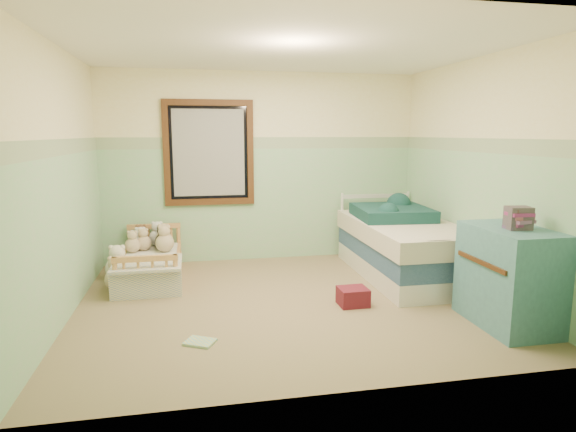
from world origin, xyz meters
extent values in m
cube|color=olive|center=(0.00, 0.00, -0.01)|extent=(4.20, 3.60, 0.02)
cube|color=white|center=(0.00, 0.00, 2.51)|extent=(4.20, 3.60, 0.02)
cube|color=beige|center=(0.00, 1.80, 1.25)|extent=(4.20, 0.04, 2.50)
cube|color=beige|center=(0.00, -1.80, 1.25)|extent=(4.20, 0.04, 2.50)
cube|color=beige|center=(-2.10, 0.00, 1.25)|extent=(0.04, 3.60, 2.50)
cube|color=beige|center=(2.10, 0.00, 1.25)|extent=(0.04, 3.60, 2.50)
cube|color=#83C98A|center=(0.00, 1.79, 0.75)|extent=(4.20, 0.01, 1.50)
cube|color=#4C7F58|center=(0.00, 1.79, 1.57)|extent=(4.20, 0.01, 0.15)
cube|color=#3A200D|center=(-0.70, 1.76, 1.45)|extent=(1.16, 0.06, 1.36)
cube|color=#B2B2B0|center=(-0.70, 1.77, 1.45)|extent=(0.92, 0.01, 1.12)
cube|color=#AB6E45|center=(-1.43, 1.05, 0.09)|extent=(0.67, 1.34, 0.17)
cube|color=white|center=(-1.43, 1.05, 0.23)|extent=(0.61, 1.28, 0.12)
cube|color=#6F87B0|center=(-1.43, 0.63, 0.31)|extent=(0.73, 0.67, 0.03)
sphere|color=brown|center=(-1.58, 1.55, 0.39)|extent=(0.19, 0.19, 0.19)
sphere|color=silver|center=(-1.38, 1.55, 0.40)|extent=(0.21, 0.21, 0.21)
sphere|color=#CDB38E|center=(-1.53, 1.33, 0.38)|extent=(0.18, 0.18, 0.18)
sphere|color=black|center=(-1.30, 1.33, 0.39)|extent=(0.20, 0.20, 0.20)
sphere|color=white|center=(-1.81, 1.12, 0.14)|extent=(0.28, 0.28, 0.28)
sphere|color=#CDB38E|center=(-1.76, 0.70, 0.13)|extent=(0.27, 0.27, 0.27)
cube|color=white|center=(1.55, 0.63, 0.11)|extent=(1.02, 2.03, 0.22)
cube|color=navy|center=(1.55, 0.63, 0.33)|extent=(1.02, 2.03, 0.22)
cube|color=beige|center=(1.55, 0.63, 0.55)|extent=(1.06, 2.07, 0.22)
cube|color=#113236|center=(1.50, 0.93, 0.73)|extent=(0.93, 0.98, 0.14)
cube|color=teal|center=(1.81, -0.96, 0.44)|extent=(0.55, 0.89, 0.89)
cube|color=brown|center=(1.81, -1.02, 0.99)|extent=(0.22, 0.18, 0.20)
cube|color=maroon|center=(0.62, -0.23, 0.09)|extent=(0.29, 0.26, 0.18)
cube|color=yellow|center=(-0.90, -0.84, 0.01)|extent=(0.29, 0.27, 0.02)
sphere|color=#CDB38E|center=(-1.27, 1.21, 0.40)|extent=(0.22, 0.22, 0.22)
sphere|color=silver|center=(-1.63, 1.39, 0.38)|extent=(0.17, 0.17, 0.17)
sphere|color=#CDB38E|center=(-1.65, 1.24, 0.38)|extent=(0.18, 0.18, 0.18)
sphere|color=silver|center=(-1.57, 1.37, 0.39)|extent=(0.19, 0.19, 0.19)
sphere|color=#CDB38E|center=(-1.30, 1.46, 0.39)|extent=(0.20, 0.20, 0.20)
camera|label=1|loc=(-0.91, -4.65, 1.70)|focal=30.18mm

